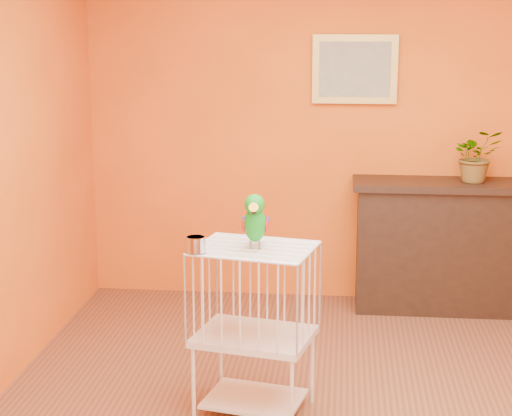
# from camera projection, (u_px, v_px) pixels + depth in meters

# --- Properties ---
(room_shell) EXTENTS (4.50, 4.50, 4.50)m
(room_shell) POSITION_uv_depth(u_px,v_px,m) (358.00, 131.00, 4.12)
(room_shell) COLOR orange
(room_shell) RESTS_ON ground
(console_cabinet) EXTENTS (1.30, 0.47, 0.97)m
(console_cabinet) POSITION_uv_depth(u_px,v_px,m) (441.00, 246.00, 6.26)
(console_cabinet) COLOR black
(console_cabinet) RESTS_ON ground
(potted_plant) EXTENTS (0.41, 0.44, 0.30)m
(potted_plant) POSITION_uv_depth(u_px,v_px,m) (475.00, 161.00, 6.13)
(potted_plant) COLOR #26722D
(potted_plant) RESTS_ON console_cabinet
(framed_picture) EXTENTS (0.62, 0.04, 0.50)m
(framed_picture) POSITION_uv_depth(u_px,v_px,m) (355.00, 69.00, 6.24)
(framed_picture) COLOR #B39440
(framed_picture) RESTS_ON room_shell
(birdcage) EXTENTS (0.69, 0.58, 0.93)m
(birdcage) POSITION_uv_depth(u_px,v_px,m) (254.00, 328.00, 4.60)
(birdcage) COLOR silver
(birdcage) RESTS_ON ground
(feed_cup) EXTENTS (0.11, 0.11, 0.08)m
(feed_cup) POSITION_uv_depth(u_px,v_px,m) (196.00, 244.00, 4.39)
(feed_cup) COLOR silver
(feed_cup) RESTS_ON birdcage
(parrot) EXTENTS (0.15, 0.27, 0.30)m
(parrot) POSITION_uv_depth(u_px,v_px,m) (255.00, 220.00, 4.44)
(parrot) COLOR #59544C
(parrot) RESTS_ON birdcage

